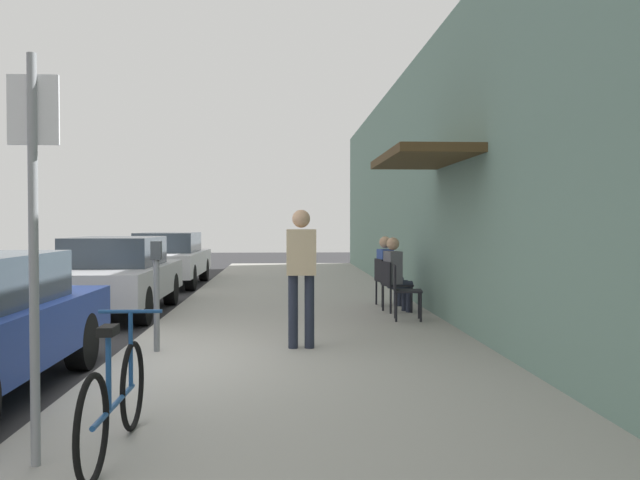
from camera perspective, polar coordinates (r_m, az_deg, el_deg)
ground_plane at (r=7.94m, az=-17.72°, el=-10.67°), size 60.00×60.00×0.00m
sidewalk_slab at (r=9.64m, az=-1.41°, el=-8.08°), size 4.50×32.00×0.12m
building_facade at (r=9.91m, az=12.64°, el=5.86°), size 1.40×32.00×4.85m
parked_car_1 at (r=12.73m, az=-17.07°, el=-2.83°), size 1.80×4.40×1.40m
parked_car_2 at (r=18.20m, az=-12.81°, el=-1.52°), size 1.80×4.40×1.40m
parking_meter at (r=8.26m, az=-13.72°, el=-3.94°), size 0.12×0.10×1.32m
street_sign at (r=4.58m, az=-23.16°, el=1.10°), size 0.32×0.06×2.60m
bicycle_0 at (r=4.78m, az=-17.03°, el=-12.89°), size 0.46×1.71×0.90m
cafe_chair_0 at (r=10.70m, az=7.04°, el=-4.10°), size 0.49×0.49×0.87m
cafe_chair_1 at (r=11.65m, az=6.20°, el=-3.64°), size 0.52×0.52×0.87m
seated_patron_1 at (r=11.65m, az=6.48°, el=-2.69°), size 0.48×0.43×1.29m
cafe_chair_2 at (r=12.52m, az=5.55°, el=-3.28°), size 0.50×0.50×0.87m
seated_patron_2 at (r=12.52m, az=5.81°, el=-2.40°), size 0.47×0.41×1.29m
pedestrian_standing at (r=8.22m, az=-1.61°, el=-2.30°), size 0.36×0.22×1.70m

